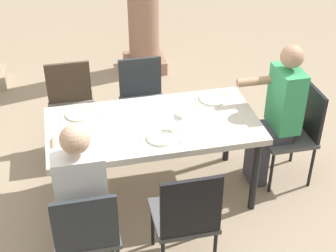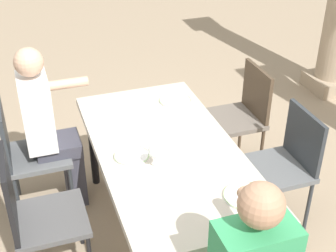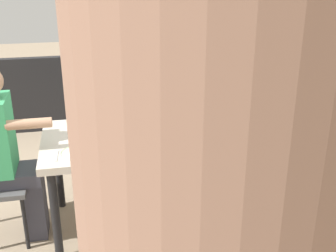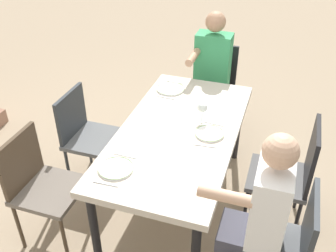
% 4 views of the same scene
% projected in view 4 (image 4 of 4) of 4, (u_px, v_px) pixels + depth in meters
% --- Properties ---
extents(ground_plane, '(16.00, 16.00, 0.00)m').
position_uv_depth(ground_plane, '(177.00, 202.00, 3.32)').
color(ground_plane, gray).
extents(dining_table, '(1.71, 0.87, 0.75)m').
position_uv_depth(dining_table, '(179.00, 137.00, 2.94)').
color(dining_table, beige).
rests_on(dining_table, ground).
extents(chair_west_north, '(0.44, 0.44, 0.89)m').
position_uv_depth(chair_west_north, '(39.00, 182.00, 2.75)').
color(chair_west_north, '#6A6158').
rests_on(chair_west_north, ground).
extents(chair_west_south, '(0.44, 0.44, 0.90)m').
position_uv_depth(chair_west_south, '(283.00, 243.00, 2.31)').
color(chair_west_south, '#5B5E61').
rests_on(chair_west_south, ground).
extents(chair_mid_north, '(0.44, 0.44, 0.87)m').
position_uv_depth(chair_mid_north, '(86.00, 132.00, 3.31)').
color(chair_mid_north, '#5B5E61').
rests_on(chair_mid_north, ground).
extents(chair_mid_south, '(0.44, 0.44, 0.93)m').
position_uv_depth(chair_mid_south, '(291.00, 171.00, 2.85)').
color(chair_mid_south, '#4F4F50').
rests_on(chair_mid_south, ground).
extents(chair_head_east, '(0.44, 0.44, 0.91)m').
position_uv_depth(chair_head_east, '(214.00, 83.00, 4.04)').
color(chair_head_east, '#4F4F50').
rests_on(chair_head_east, ground).
extents(diner_woman_green, '(0.49, 0.35, 1.32)m').
position_uv_depth(diner_woman_green, '(210.00, 76.00, 3.78)').
color(diner_woman_green, '#3F3F4C').
rests_on(diner_woman_green, ground).
extents(diner_man_white, '(0.35, 0.49, 1.28)m').
position_uv_depth(diner_man_white, '(255.00, 217.00, 2.26)').
color(diner_man_white, '#3F3F4C').
rests_on(diner_man_white, ground).
extents(plate_0, '(0.24, 0.24, 0.02)m').
position_uv_depth(plate_0, '(116.00, 168.00, 2.51)').
color(plate_0, white).
rests_on(plate_0, dining_table).
extents(fork_0, '(0.02, 0.17, 0.01)m').
position_uv_depth(fork_0, '(106.00, 184.00, 2.40)').
color(fork_0, silver).
rests_on(fork_0, dining_table).
extents(spoon_0, '(0.02, 0.17, 0.01)m').
position_uv_depth(spoon_0, '(125.00, 155.00, 2.63)').
color(spoon_0, silver).
rests_on(spoon_0, dining_table).
extents(plate_1, '(0.22, 0.22, 0.02)m').
position_uv_depth(plate_1, '(209.00, 133.00, 2.84)').
color(plate_1, white).
rests_on(plate_1, dining_table).
extents(wine_glass_1, '(0.08, 0.08, 0.16)m').
position_uv_depth(wine_glass_1, '(202.00, 108.00, 2.94)').
color(wine_glass_1, white).
rests_on(wine_glass_1, dining_table).
extents(fork_1, '(0.03, 0.17, 0.01)m').
position_uv_depth(fork_1, '(205.00, 145.00, 2.73)').
color(fork_1, silver).
rests_on(fork_1, dining_table).
extents(spoon_1, '(0.03, 0.17, 0.01)m').
position_uv_depth(spoon_1, '(214.00, 123.00, 2.97)').
color(spoon_1, silver).
rests_on(spoon_1, dining_table).
extents(plate_2, '(0.25, 0.25, 0.02)m').
position_uv_depth(plate_2, '(170.00, 89.00, 3.42)').
color(plate_2, white).
rests_on(plate_2, dining_table).
extents(fork_2, '(0.03, 0.17, 0.01)m').
position_uv_depth(fork_2, '(165.00, 97.00, 3.31)').
color(fork_2, silver).
rests_on(fork_2, dining_table).
extents(spoon_2, '(0.02, 0.17, 0.01)m').
position_uv_depth(spoon_2, '(175.00, 82.00, 3.55)').
color(spoon_2, silver).
rests_on(spoon_2, dining_table).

